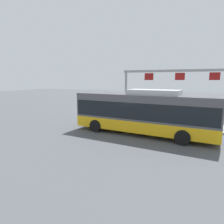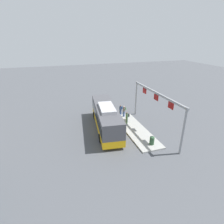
# 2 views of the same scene
# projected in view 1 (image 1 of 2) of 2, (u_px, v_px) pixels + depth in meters

# --- Properties ---
(ground_plane) EXTENTS (120.00, 120.00, 0.00)m
(ground_plane) POSITION_uv_depth(u_px,v_px,m) (142.00, 134.00, 15.05)
(ground_plane) COLOR #4C4F54
(platform_curb) EXTENTS (10.00, 2.80, 0.16)m
(platform_curb) POSITION_uv_depth(u_px,v_px,m) (168.00, 125.00, 17.64)
(platform_curb) COLOR #9E9E99
(platform_curb) RESTS_ON ground
(bus_main) EXTENTS (10.93, 3.79, 3.46)m
(bus_main) POSITION_uv_depth(u_px,v_px,m) (143.00, 111.00, 14.75)
(bus_main) COLOR #EAAD14
(bus_main) RESTS_ON ground
(person_boarding) EXTENTS (0.54, 0.61, 1.67)m
(person_boarding) POSITION_uv_depth(u_px,v_px,m) (125.00, 112.00, 19.11)
(person_boarding) COLOR #334C8C
(person_boarding) RESTS_ON platform_curb
(person_waiting_near) EXTENTS (0.53, 0.61, 1.67)m
(person_waiting_near) POSITION_uv_depth(u_px,v_px,m) (115.00, 113.00, 19.27)
(person_waiting_near) COLOR #334C8C
(person_waiting_near) RESTS_ON ground
(person_waiting_mid) EXTENTS (0.39, 0.56, 1.67)m
(person_waiting_mid) POSITION_uv_depth(u_px,v_px,m) (147.00, 114.00, 17.84)
(person_waiting_mid) COLOR #476B4C
(person_waiting_mid) RESTS_ON platform_curb
(platform_sign_gantry) EXTENTS (11.36, 0.24, 5.20)m
(platform_sign_gantry) POSITION_uv_depth(u_px,v_px,m) (180.00, 83.00, 18.87)
(platform_sign_gantry) COLOR gray
(platform_sign_gantry) RESTS_ON ground
(trash_bin) EXTENTS (0.52, 0.52, 0.90)m
(trash_bin) POSITION_uv_depth(u_px,v_px,m) (216.00, 122.00, 16.38)
(trash_bin) COLOR #2D5133
(trash_bin) RESTS_ON platform_curb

